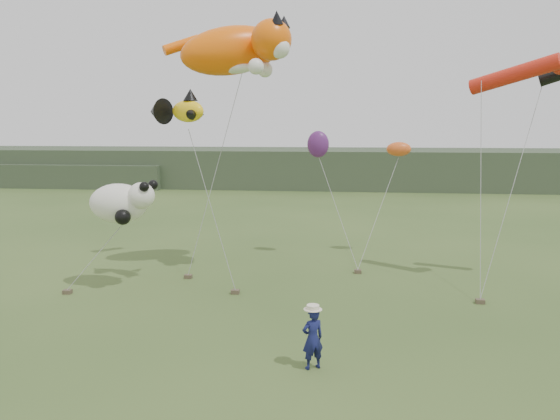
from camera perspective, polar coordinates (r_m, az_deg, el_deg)
The scene contains 9 objects.
ground at distance 17.08m, azimuth 1.65°, elevation -13.81°, with size 120.00×120.00×0.00m, color #385123.
headland at distance 60.74m, azimuth 2.35°, elevation 4.40°, with size 90.00×13.00×4.00m.
festival_attendant at distance 15.20m, azimuth 3.43°, elevation -13.26°, with size 0.62×0.41×1.71m, color #14184C.
sandbag_anchors at distance 22.55m, azimuth -1.63°, elevation -7.92°, with size 16.23×4.64×0.16m.
cat_kite at distance 24.26m, azimuth -4.22°, elevation 16.43°, with size 5.98×3.82×2.76m.
fish_kite at distance 22.21m, azimuth -10.76°, elevation 10.18°, with size 2.85×1.88×1.37m.
tube_kites at distance 24.64m, azimuth 25.69°, elevation 12.93°, with size 5.55×2.44×1.61m.
panda_kite at distance 22.63m, azimuth -16.16°, elevation 0.77°, with size 2.78×1.80×1.73m.
misc_kites at distance 27.34m, azimuth 7.28°, elevation 6.64°, with size 5.13×1.58×1.30m.
Camera 1 is at (1.32, -15.71, 6.56)m, focal length 35.00 mm.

